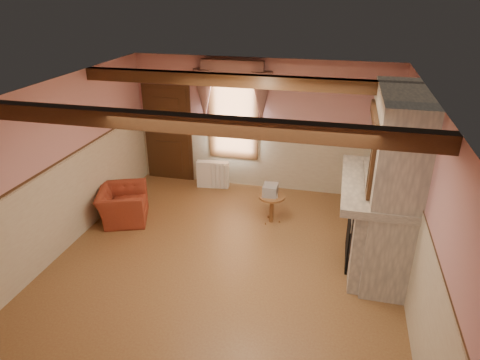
% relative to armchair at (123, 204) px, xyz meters
% --- Properties ---
extents(floor, '(5.50, 6.00, 0.01)m').
position_rel_armchair_xyz_m(floor, '(2.25, -0.91, -0.32)').
color(floor, brown).
rests_on(floor, ground).
extents(ceiling, '(5.50, 6.00, 0.01)m').
position_rel_armchair_xyz_m(ceiling, '(2.25, -0.91, 2.48)').
color(ceiling, silver).
rests_on(ceiling, wall_back).
extents(wall_back, '(5.50, 0.02, 2.80)m').
position_rel_armchair_xyz_m(wall_back, '(2.25, 2.09, 1.08)').
color(wall_back, '#C88B8F').
rests_on(wall_back, floor).
extents(wall_front, '(5.50, 0.02, 2.80)m').
position_rel_armchair_xyz_m(wall_front, '(2.25, -3.91, 1.08)').
color(wall_front, '#C88B8F').
rests_on(wall_front, floor).
extents(wall_left, '(0.02, 6.00, 2.80)m').
position_rel_armchair_xyz_m(wall_left, '(-0.50, -0.91, 1.08)').
color(wall_left, '#C88B8F').
rests_on(wall_left, floor).
extents(wall_right, '(0.02, 6.00, 2.80)m').
position_rel_armchair_xyz_m(wall_right, '(5.00, -0.91, 1.08)').
color(wall_right, '#C88B8F').
rests_on(wall_right, floor).
extents(wainscot, '(5.50, 6.00, 1.50)m').
position_rel_armchair_xyz_m(wainscot, '(2.25, -0.91, 0.43)').
color(wainscot, beige).
rests_on(wainscot, floor).
extents(chair_rail, '(5.50, 6.00, 0.08)m').
position_rel_armchair_xyz_m(chair_rail, '(2.25, -0.91, 1.18)').
color(chair_rail, black).
rests_on(chair_rail, wainscot).
extents(firebox, '(0.20, 0.95, 0.90)m').
position_rel_armchair_xyz_m(firebox, '(4.25, -0.31, 0.13)').
color(firebox, black).
rests_on(firebox, floor).
extents(armchair, '(1.14, 1.21, 0.63)m').
position_rel_armchair_xyz_m(armchair, '(0.00, 0.00, 0.00)').
color(armchair, maroon).
rests_on(armchair, floor).
extents(side_table, '(0.60, 0.60, 0.55)m').
position_rel_armchair_xyz_m(side_table, '(2.76, 0.57, -0.04)').
color(side_table, brown).
rests_on(side_table, floor).
extents(book_stack, '(0.27, 0.33, 0.20)m').
position_rel_armchair_xyz_m(book_stack, '(2.72, 0.60, 0.33)').
color(book_stack, '#B7AD8C').
rests_on(book_stack, side_table).
extents(radiator, '(0.72, 0.25, 0.60)m').
position_rel_armchair_xyz_m(radiator, '(1.24, 1.79, -0.02)').
color(radiator, white).
rests_on(radiator, floor).
extents(bowl, '(0.30, 0.30, 0.07)m').
position_rel_armchair_xyz_m(bowl, '(4.49, -0.46, 1.14)').
color(bowl, brown).
rests_on(bowl, mantel).
extents(mantel_clock, '(0.14, 0.24, 0.20)m').
position_rel_armchair_xyz_m(mantel_clock, '(4.49, 0.44, 1.20)').
color(mantel_clock, black).
rests_on(mantel_clock, mantel).
extents(oil_lamp, '(0.11, 0.11, 0.28)m').
position_rel_armchair_xyz_m(oil_lamp, '(4.49, 0.06, 1.24)').
color(oil_lamp, gold).
rests_on(oil_lamp, mantel).
extents(candle_red, '(0.06, 0.06, 0.16)m').
position_rel_armchair_xyz_m(candle_red, '(4.49, -1.01, 1.18)').
color(candle_red, maroon).
rests_on(candle_red, mantel).
extents(jar_yellow, '(0.06, 0.06, 0.12)m').
position_rel_armchair_xyz_m(jar_yellow, '(4.49, -0.86, 1.16)').
color(jar_yellow, gold).
rests_on(jar_yellow, mantel).
extents(fireplace, '(0.85, 2.00, 2.80)m').
position_rel_armchair_xyz_m(fireplace, '(4.67, -0.31, 1.08)').
color(fireplace, gray).
rests_on(fireplace, floor).
extents(mantel, '(1.05, 2.05, 0.12)m').
position_rel_armchair_xyz_m(mantel, '(4.49, -0.31, 1.04)').
color(mantel, gray).
rests_on(mantel, fireplace).
extents(overmantel_mirror, '(0.06, 1.44, 1.04)m').
position_rel_armchair_xyz_m(overmantel_mirror, '(4.31, -0.31, 1.65)').
color(overmantel_mirror, silver).
rests_on(overmantel_mirror, fireplace).
extents(door, '(1.10, 0.10, 2.10)m').
position_rel_armchair_xyz_m(door, '(0.15, 2.03, 0.73)').
color(door, black).
rests_on(door, floor).
extents(window, '(1.06, 0.08, 2.02)m').
position_rel_armchair_xyz_m(window, '(1.65, 2.06, 1.33)').
color(window, white).
rests_on(window, wall_back).
extents(window_drapes, '(1.30, 0.14, 1.40)m').
position_rel_armchair_xyz_m(window_drapes, '(1.65, 1.97, 1.93)').
color(window_drapes, gray).
rests_on(window_drapes, wall_back).
extents(ceiling_beam_front, '(5.50, 0.18, 0.20)m').
position_rel_armchair_xyz_m(ceiling_beam_front, '(2.25, -2.11, 2.38)').
color(ceiling_beam_front, black).
rests_on(ceiling_beam_front, ceiling).
extents(ceiling_beam_back, '(5.50, 0.18, 0.20)m').
position_rel_armchair_xyz_m(ceiling_beam_back, '(2.25, 0.29, 2.38)').
color(ceiling_beam_back, black).
rests_on(ceiling_beam_back, ceiling).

